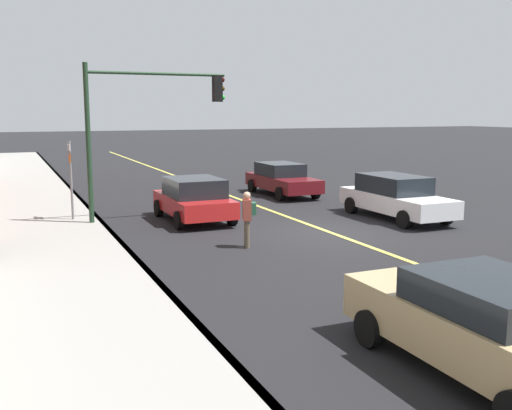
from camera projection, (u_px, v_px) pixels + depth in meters
name	position (u px, v px, depth m)	size (l,w,h in m)	color
ground	(329.00, 232.00, 18.39)	(200.00, 200.00, 0.00)	black
sidewalk_slab	(60.00, 254.00, 15.22)	(80.00, 3.49, 0.15)	gray
curb_edge	(125.00, 249.00, 15.87)	(80.00, 0.16, 0.15)	slate
lane_stripe_center	(329.00, 232.00, 18.39)	(80.00, 0.16, 0.01)	#D8CC4C
car_red	(194.00, 199.00, 20.19)	(4.02, 2.03, 1.49)	red
car_white	(395.00, 196.00, 20.64)	(4.77, 1.90, 1.52)	silver
car_tan	(486.00, 324.00, 8.34)	(4.53, 2.05, 1.46)	tan
car_maroon	(282.00, 179.00, 26.43)	(4.59, 1.91, 1.43)	#591116
pedestrian_with_backpack	(248.00, 215.00, 16.21)	(0.42, 0.44, 1.57)	brown
traffic_light_mast	(146.00, 114.00, 19.40)	(0.28, 4.75, 5.27)	#1E3823
street_sign_post	(71.00, 175.00, 19.56)	(0.60, 0.08, 2.76)	slate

